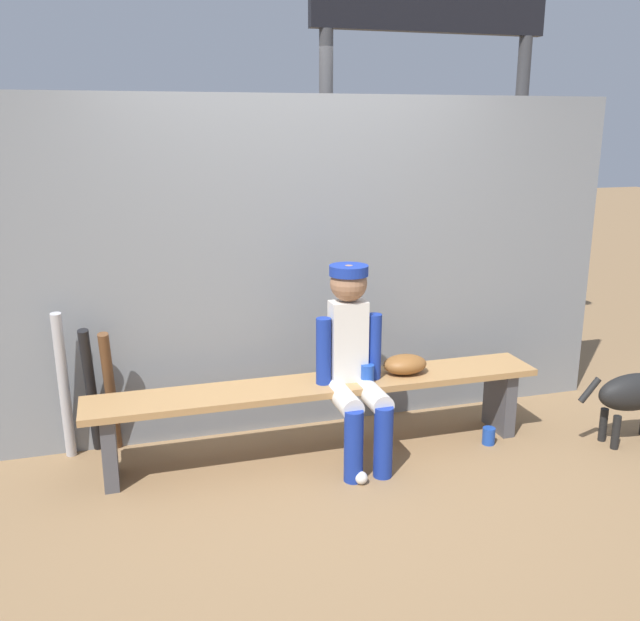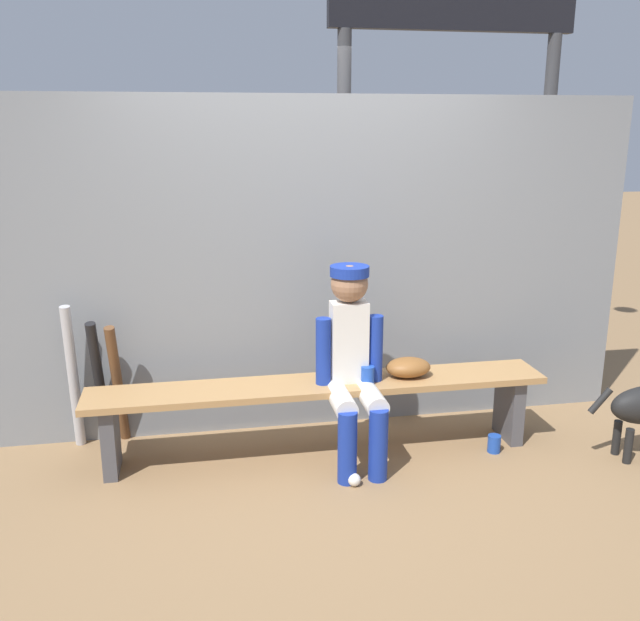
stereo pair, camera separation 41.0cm
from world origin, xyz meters
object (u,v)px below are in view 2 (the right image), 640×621
at_px(bat_aluminum_black, 99,383).
at_px(cup_on_ground, 494,444).
at_px(baseball_glove, 408,367).
at_px(bat_wood_dark, 118,384).
at_px(player_seated, 353,359).
at_px(dugout_bench, 320,397).
at_px(bat_aluminum_silver, 73,377).
at_px(scoreboard, 461,35).
at_px(baseball, 354,480).
at_px(cup_on_bench, 368,375).

bearing_deg(bat_aluminum_black, cup_on_ground, -13.11).
bearing_deg(baseball_glove, bat_wood_dark, 168.39).
height_order(player_seated, bat_wood_dark, player_seated).
height_order(dugout_bench, bat_wood_dark, bat_wood_dark).
relative_size(bat_wood_dark, cup_on_ground, 7.41).
xyz_separation_m(bat_aluminum_black, bat_aluminum_silver, (-0.15, -0.01, 0.05)).
bearing_deg(baseball_glove, scoreboard, 59.38).
bearing_deg(player_seated, baseball, -100.58).
xyz_separation_m(dugout_bench, bat_wood_dark, (-1.22, 0.36, 0.03)).
height_order(dugout_bench, baseball, dugout_bench).
height_order(cup_on_ground, cup_on_bench, cup_on_bench).
bearing_deg(cup_on_ground, baseball, -165.29).
xyz_separation_m(bat_aluminum_silver, cup_on_bench, (1.76, -0.44, 0.06)).
distance_m(dugout_bench, player_seated, 0.34).
bearing_deg(baseball, player_seated, 79.42).
height_order(baseball_glove, cup_on_bench, baseball_glove).
bearing_deg(player_seated, bat_aluminum_silver, 163.82).
bearing_deg(cup_on_bench, baseball_glove, 15.13).
bearing_deg(baseball_glove, bat_aluminum_black, 168.63).
distance_m(dugout_bench, bat_wood_dark, 1.27).
distance_m(baseball_glove, cup_on_ground, 0.72).
relative_size(dugout_bench, baseball_glove, 9.94).
xyz_separation_m(player_seated, baseball, (-0.06, -0.32, -0.61)).
relative_size(dugout_bench, bat_aluminum_black, 3.31).
distance_m(bat_wood_dark, bat_aluminum_black, 0.11).
height_order(dugout_bench, baseball_glove, baseball_glove).
distance_m(bat_wood_dark, baseball, 1.60).
relative_size(dugout_bench, bat_wood_dark, 3.42).
bearing_deg(cup_on_bench, bat_aluminum_silver, 165.86).
distance_m(dugout_bench, cup_on_ground, 1.13).
distance_m(bat_aluminum_silver, cup_on_bench, 1.81).
relative_size(cup_on_ground, scoreboard, 0.03).
bearing_deg(baseball, cup_on_ground, 14.71).
xyz_separation_m(dugout_bench, bat_aluminum_silver, (-1.48, 0.37, 0.10)).
distance_m(bat_wood_dark, scoreboard, 3.39).
relative_size(bat_aluminum_black, cup_on_bench, 7.65).
bearing_deg(bat_wood_dark, scoreboard, 18.19).
height_order(player_seated, bat_aluminum_black, player_seated).
distance_m(bat_wood_dark, cup_on_bench, 1.56).
xyz_separation_m(player_seated, scoreboard, (1.07, 1.29, 1.94)).
height_order(baseball, cup_on_bench, cup_on_bench).
distance_m(dugout_bench, baseball, 0.56).
xyz_separation_m(bat_wood_dark, bat_aluminum_black, (-0.11, 0.01, 0.01)).
relative_size(bat_wood_dark, baseball, 11.01).
relative_size(dugout_bench, cup_on_ground, 25.30).
bearing_deg(dugout_bench, cup_on_bench, -15.09).
height_order(bat_wood_dark, cup_on_ground, bat_wood_dark).
bearing_deg(baseball, baseball_glove, 44.60).
bearing_deg(bat_wood_dark, cup_on_bench, -16.34).
relative_size(dugout_bench, player_seated, 2.35).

